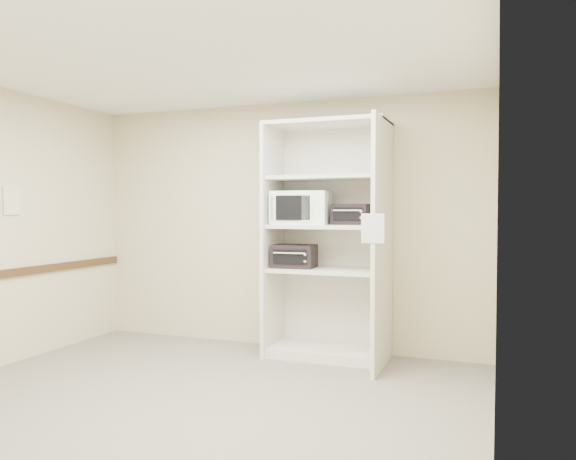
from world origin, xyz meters
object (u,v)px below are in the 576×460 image
(microwave, at_px, (302,208))
(toaster_oven_upper, at_px, (352,214))
(toaster_oven_lower, at_px, (294,256))
(shelving_unit, at_px, (332,248))

(microwave, bearing_deg, toaster_oven_upper, 3.01)
(toaster_oven_upper, height_order, toaster_oven_lower, toaster_oven_upper)
(shelving_unit, height_order, microwave, shelving_unit)
(microwave, distance_m, toaster_oven_lower, 0.51)
(toaster_oven_upper, xyz_separation_m, toaster_oven_lower, (-0.59, -0.08, -0.44))
(toaster_oven_upper, bearing_deg, microwave, -170.25)
(microwave, bearing_deg, shelving_unit, 3.28)
(shelving_unit, distance_m, toaster_oven_lower, 0.40)
(microwave, xyz_separation_m, toaster_oven_upper, (0.51, 0.07, -0.07))
(shelving_unit, relative_size, microwave, 4.24)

